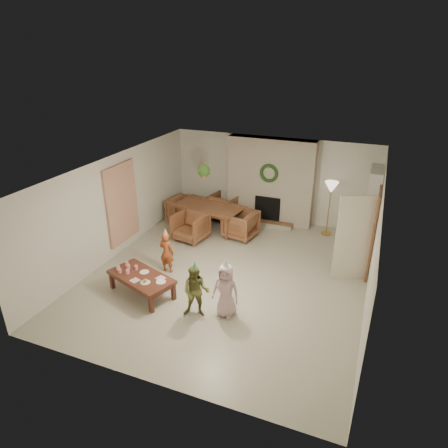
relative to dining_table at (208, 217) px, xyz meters
The scene contains 56 objects.
floor 2.61m from the dining_table, 55.13° to the right, with size 7.00×7.00×0.00m, color #B7B29E.
ceiling 3.37m from the dining_table, 55.13° to the right, with size 7.00×7.00×0.00m, color white.
wall_back 2.22m from the dining_table, 43.05° to the left, with size 7.00×7.00×0.00m, color silver.
wall_front 5.88m from the dining_table, 75.27° to the right, with size 7.00×7.00×0.00m, color silver.
wall_left 2.76m from the dining_table, 125.69° to the right, with size 7.00×7.00×0.00m, color silver.
wall_right 5.04m from the dining_table, 25.34° to the right, with size 7.00×7.00×0.00m, color silver.
fireplace_mass 2.10m from the dining_table, 38.61° to the left, with size 2.50×0.40×2.50m, color #501F15.
fireplace_hearth 1.72m from the dining_table, 29.32° to the left, with size 1.60×0.30×0.12m, color #5C3019.
fireplace_firebox 1.79m from the dining_table, 34.09° to the left, with size 0.75×0.12×0.75m, color black.
fireplace_wreath 2.13m from the dining_table, 32.74° to the left, with size 0.54×0.54×0.10m, color #193F17.
floor_lamp_base 3.37m from the dining_table, 15.21° to the left, with size 0.29×0.29×0.03m, color gold.
floor_lamp_post 3.37m from the dining_table, 15.21° to the left, with size 0.03×0.03×1.38m, color gold.
floor_lamp_shade 3.51m from the dining_table, 15.21° to the left, with size 0.37×0.37×0.31m, color beige.
bookshelf_carcass 4.39m from the dining_table, ahead, with size 0.30×1.00×2.20m, color white.
bookshelf_shelf_a 4.30m from the dining_table, ahead, with size 0.30×0.92×0.03m, color white.
bookshelf_shelf_b 4.33m from the dining_table, ahead, with size 0.30×0.92×0.03m, color white.
bookshelf_shelf_c 4.40m from the dining_table, ahead, with size 0.30×0.92×0.03m, color white.
bookshelf_shelf_d 4.50m from the dining_table, ahead, with size 0.30×0.92×0.03m, color white.
books_row_lower 4.28m from the dining_table, ahead, with size 0.20×0.40×0.24m, color #AB1F35.
books_row_mid 4.33m from the dining_table, ahead, with size 0.20×0.44×0.24m, color #26618C.
books_row_upper 4.40m from the dining_table, ahead, with size 0.20×0.36×0.22m, color gold.
door_frame 4.58m from the dining_table, 11.72° to the right, with size 0.05×0.86×2.04m, color brown.
door_leaf 4.31m from the dining_table, 17.77° to the right, with size 0.05×0.80×2.00m, color beige.
curtain_panel 2.59m from the dining_table, 127.67° to the right, with size 0.06×1.20×2.00m, color beige.
dining_table is the anchor object (origin of this frame).
dining_chair_near 0.85m from the dining_table, 100.08° to the right, with size 0.81×0.83×0.75m, color brown.
dining_chair_far 0.85m from the dining_table, 79.92° to the left, with size 0.81×0.83×0.75m, color brown.
dining_chair_left 0.85m from the dining_table, 169.92° to the left, with size 0.81×0.83×0.75m, color brown.
dining_chair_right 1.07m from the dining_table, 10.08° to the right, with size 0.81×0.83×0.75m, color brown.
hanging_plant_cord 1.92m from the dining_table, 74.06° to the right, with size 0.01×0.01×0.70m, color tan.
hanging_plant_pot 1.59m from the dining_table, 74.06° to the right, with size 0.16×0.16×0.12m, color #9F6033.
hanging_plant_foliage 1.71m from the dining_table, 74.06° to the right, with size 0.32×0.32×0.32m, color #244617.
coffee_table_top 3.56m from the dining_table, 89.40° to the right, with size 1.45×0.73×0.07m, color #5B2B1E.
coffee_table_apron 3.56m from the dining_table, 89.40° to the right, with size 1.34×0.61×0.09m, color #5B2B1E.
coffee_leg_fl 3.69m from the dining_table, 100.67° to the right, with size 0.08×0.08×0.38m, color #5B2B1E.
coffee_leg_fr 4.10m from the dining_table, 82.11° to the right, with size 0.08×0.08×0.38m, color #5B2B1E.
coffee_leg_bl 3.11m from the dining_table, 99.05° to the right, with size 0.08×0.08×0.38m, color #5B2B1E.
coffee_leg_br 3.58m from the dining_table, 77.79° to the right, with size 0.08×0.08×0.38m, color #5B2B1E.
cup_a 3.58m from the dining_table, 98.77° to the right, with size 0.08×0.08×0.10m, color white.
cup_b 3.36m from the dining_table, 98.08° to the right, with size 0.08×0.08×0.10m, color white.
cup_c 3.66m from the dining_table, 96.86° to the right, with size 0.08×0.08×0.10m, color white.
cup_d 3.44m from the dining_table, 96.07° to the right, with size 0.08×0.08×0.10m, color white.
cup_e 3.61m from the dining_table, 94.13° to the right, with size 0.08×0.08×0.10m, color white.
cup_f 3.40m from the dining_table, 93.15° to the right, with size 0.08×0.08×0.10m, color white.
plate_a 3.42m from the dining_table, 89.52° to the right, with size 0.20×0.20×0.01m, color white.
plate_b 3.77m from the dining_table, 85.98° to the right, with size 0.20×0.20×0.01m, color white.
plate_c 3.66m from the dining_table, 81.39° to the right, with size 0.20×0.20×0.01m, color white.
food_scoop 3.77m from the dining_table, 85.98° to the right, with size 0.08×0.08×0.08m, color tan.
napkin_left 3.77m from the dining_table, 89.64° to the right, with size 0.17×0.17×0.01m, color #DEA3B6.
napkin_right 3.53m from the dining_table, 82.31° to the right, with size 0.17×0.17×0.01m, color #DEA3B6.
child_red 2.55m from the dining_table, 88.12° to the right, with size 0.36×0.24×0.99m, color #A04722.
party_hat_red 2.64m from the dining_table, 88.12° to the right, with size 0.14×0.14×0.19m, color gold.
child_plaid 4.06m from the dining_table, 69.42° to the right, with size 0.53×0.41×1.09m, color #986529.
party_hat_plaid 4.13m from the dining_table, 69.42° to the right, with size 0.13×0.13×0.18m, color #47A755.
child_pink 4.07m from the dining_table, 61.33° to the right, with size 0.54×0.35×1.11m, color beige.
party_hat_pink 4.15m from the dining_table, 61.33° to the right, with size 0.14×0.14×0.20m, color silver.
Camera 1 is at (2.81, -7.40, 4.85)m, focal length 31.80 mm.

